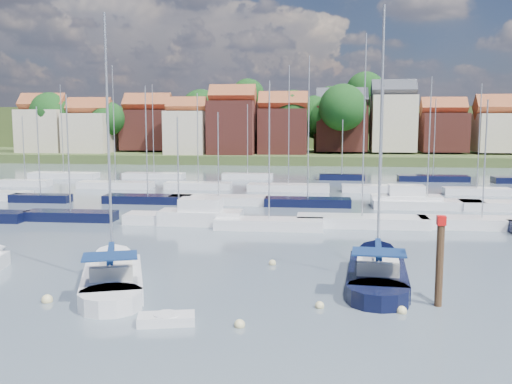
# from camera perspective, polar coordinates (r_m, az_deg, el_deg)

# --- Properties ---
(ground) EXTENTS (260.00, 260.00, 0.00)m
(ground) POSITION_cam_1_polar(r_m,az_deg,el_deg) (67.64, 2.41, -0.27)
(ground) COLOR #475461
(ground) RESTS_ON ground
(sailboat_centre) EXTENTS (6.61, 11.79, 15.54)m
(sailboat_centre) POSITION_cam_1_polar(r_m,az_deg,el_deg) (32.92, -14.09, -7.93)
(sailboat_centre) COLOR silver
(sailboat_centre) RESTS_ON ground
(sailboat_navy) EXTENTS (4.03, 11.86, 16.14)m
(sailboat_navy) POSITION_cam_1_polar(r_m,az_deg,el_deg) (33.57, 11.98, -7.57)
(sailboat_navy) COLOR black
(sailboat_navy) RESTS_ON ground
(tender) EXTENTS (2.66, 1.67, 0.53)m
(tender) POSITION_cam_1_polar(r_m,az_deg,el_deg) (25.75, -8.95, -12.46)
(tender) COLOR silver
(tender) RESTS_ON ground
(timber_piling) EXTENTS (0.40, 0.40, 6.62)m
(timber_piling) POSITION_cam_1_polar(r_m,az_deg,el_deg) (28.74, 17.82, -8.38)
(timber_piling) COLOR #4C331E
(timber_piling) RESTS_ON ground
(buoy_c) EXTENTS (0.55, 0.55, 0.55)m
(buoy_c) POSITION_cam_1_polar(r_m,az_deg,el_deg) (30.13, -20.15, -10.29)
(buoy_c) COLOR beige
(buoy_c) RESTS_ON ground
(buoy_d) EXTENTS (0.48, 0.48, 0.48)m
(buoy_d) POSITION_cam_1_polar(r_m,az_deg,el_deg) (25.17, -1.65, -13.34)
(buoy_d) COLOR beige
(buoy_d) RESTS_ON ground
(buoy_e) EXTENTS (0.44, 0.44, 0.44)m
(buoy_e) POSITION_cam_1_polar(r_m,az_deg,el_deg) (35.27, 1.65, -7.28)
(buoy_e) COLOR beige
(buoy_e) RESTS_ON ground
(buoy_f) EXTENTS (0.47, 0.47, 0.47)m
(buoy_f) POSITION_cam_1_polar(r_m,az_deg,el_deg) (27.65, 14.35, -11.65)
(buoy_f) COLOR beige
(buoy_f) RESTS_ON ground
(buoy_g) EXTENTS (0.43, 0.43, 0.43)m
(buoy_g) POSITION_cam_1_polar(r_m,az_deg,el_deg) (27.69, 6.38, -11.44)
(buoy_g) COLOR beige
(buoy_g) RESTS_ON ground
(buoy_h) EXTENTS (0.48, 0.48, 0.48)m
(buoy_h) POSITION_cam_1_polar(r_m,az_deg,el_deg) (29.15, 12.10, -10.59)
(buoy_h) COLOR #D85914
(buoy_h) RESTS_ON ground
(marina_field) EXTENTS (79.62, 41.41, 15.93)m
(marina_field) POSITION_cam_1_polar(r_m,az_deg,el_deg) (62.67, 3.83, -0.48)
(marina_field) COLOR silver
(marina_field) RESTS_ON ground
(far_shore_town) EXTENTS (212.46, 90.00, 22.27)m
(far_shore_town) POSITION_cam_1_polar(r_m,az_deg,el_deg) (159.63, 5.59, 5.70)
(far_shore_town) COLOR #414E27
(far_shore_town) RESTS_ON ground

